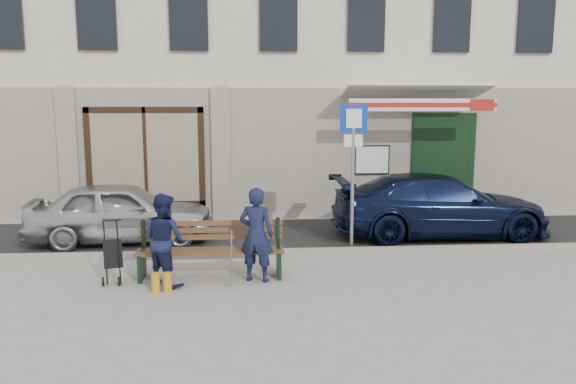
{
  "coord_description": "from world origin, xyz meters",
  "views": [
    {
      "loc": [
        -0.8,
        -8.73,
        2.88
      ],
      "look_at": [
        -0.02,
        1.6,
        1.2
      ],
      "focal_mm": 35.0,
      "sensor_mm": 36.0,
      "label": 1
    }
  ],
  "objects": [
    {
      "name": "car_silver",
      "position": [
        -3.36,
        2.79,
        0.63
      ],
      "size": [
        3.81,
        1.75,
        1.27
      ],
      "primitive_type": "imported",
      "rotation": [
        0.0,
        0.0,
        1.64
      ],
      "color": "#B4B4B9",
      "rests_on": "ground"
    },
    {
      "name": "woman",
      "position": [
        -2.1,
        -0.06,
        0.74
      ],
      "size": [
        0.91,
        0.88,
        1.47
      ],
      "primitive_type": "imported",
      "rotation": [
        0.0,
        0.0,
        2.46
      ],
      "color": "#15193A",
      "rests_on": "ground"
    },
    {
      "name": "building",
      "position": [
        0.01,
        8.45,
        4.97
      ],
      "size": [
        20.0,
        8.27,
        10.0
      ],
      "color": "beige",
      "rests_on": "ground"
    },
    {
      "name": "man",
      "position": [
        -0.65,
        0.04,
        0.77
      ],
      "size": [
        0.65,
        0.52,
        1.54
      ],
      "primitive_type": "imported",
      "rotation": [
        0.0,
        0.0,
        2.84
      ],
      "color": "#141A37",
      "rests_on": "ground"
    },
    {
      "name": "asphalt_lane",
      "position": [
        0.0,
        3.1,
        0.01
      ],
      "size": [
        60.0,
        3.2,
        0.01
      ],
      "primitive_type": "cube",
      "color": "#282828",
      "rests_on": "ground"
    },
    {
      "name": "parking_sign",
      "position": [
        1.23,
        1.78,
        1.91
      ],
      "size": [
        0.52,
        0.09,
        2.82
      ],
      "rotation": [
        0.0,
        0.0,
        -0.09
      ],
      "color": "gray",
      "rests_on": "ground"
    },
    {
      "name": "bench",
      "position": [
        -1.44,
        0.27,
        0.46
      ],
      "size": [
        2.4,
        1.17,
        0.98
      ],
      "color": "brown",
      "rests_on": "ground"
    },
    {
      "name": "ground",
      "position": [
        0.0,
        0.0,
        0.0
      ],
      "size": [
        80.0,
        80.0,
        0.0
      ],
      "primitive_type": "plane",
      "color": "#9E9991",
      "rests_on": "ground"
    },
    {
      "name": "curb",
      "position": [
        0.0,
        1.5,
        0.06
      ],
      "size": [
        60.0,
        0.18,
        0.12
      ],
      "primitive_type": "cube",
      "color": "#9E9384",
      "rests_on": "ground"
    },
    {
      "name": "car_navy",
      "position": [
        3.34,
        2.84,
        0.67
      ],
      "size": [
        4.64,
        1.94,
        1.34
      ],
      "primitive_type": "imported",
      "rotation": [
        0.0,
        0.0,
        1.58
      ],
      "color": "black",
      "rests_on": "ground"
    },
    {
      "name": "stroller",
      "position": [
        -2.95,
        0.15,
        0.44
      ],
      "size": [
        0.35,
        0.45,
        1.0
      ],
      "rotation": [
        0.0,
        0.0,
        0.29
      ],
      "color": "black",
      "rests_on": "ground"
    }
  ]
}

